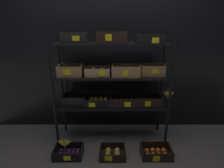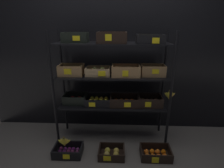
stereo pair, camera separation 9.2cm
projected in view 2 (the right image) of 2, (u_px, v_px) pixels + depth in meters
The scene contains 7 objects.
ground_plane at pixel (112, 137), 2.63m from camera, with size 10.00×10.00×0.00m, color #605B56.
storefront_wall at pixel (113, 56), 2.65m from camera, with size 3.84×0.12×2.26m, color black.
display_rack at pixel (113, 77), 2.32m from camera, with size 1.58×0.44×1.51m.
crate_ground_plum at pixel (68, 151), 2.27m from camera, with size 0.36×0.25×0.12m.
crate_ground_apple_gold at pixel (112, 153), 2.24m from camera, with size 0.32×0.26×0.11m.
crate_ground_tangerine at pixel (155, 154), 2.23m from camera, with size 0.38×0.26×0.12m.
banana_bunch_loose at pixel (64, 142), 2.23m from camera, with size 0.18×0.04×0.14m.
Camera 2 is at (0.10, -2.24, 1.58)m, focal length 28.64 mm.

